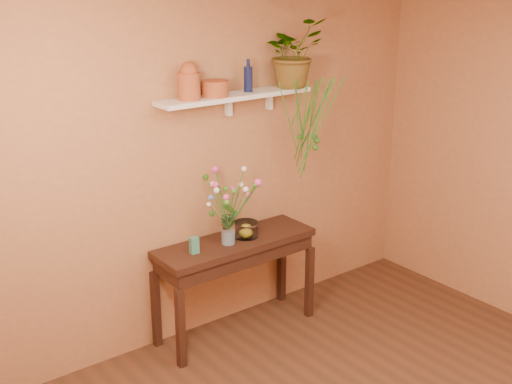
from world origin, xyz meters
The scene contains 13 objects.
room centered at (0.00, 0.00, 1.35)m, with size 4.04×4.04×2.70m.
sideboard centered at (-0.04, 1.77, 0.69)m, with size 1.32×0.43×0.80m.
wall_shelf centered at (0.06, 1.87, 1.92)m, with size 1.30×0.24×0.19m.
terracotta_jug centered at (-0.36, 1.87, 2.07)m, with size 0.19×0.19×0.27m.
terracotta_pot centered at (-0.14, 1.85, 2.00)m, with size 0.19×0.19×0.12m, color #9E4628.
blue_bottle centered at (0.17, 1.87, 2.04)m, with size 0.09×0.09×0.25m.
spider_plant centered at (0.59, 1.84, 2.21)m, with size 0.48×0.42×0.54m, color #296718.
plant_fronds centered at (0.64, 1.68, 1.62)m, with size 0.60×0.32×0.83m.
glass_vase centered at (-0.13, 1.74, 0.90)m, with size 0.11×0.11×0.22m.
bouquet centered at (-0.12, 1.73, 1.21)m, with size 0.44×0.55×0.50m.
glass_bowl centered at (0.07, 1.77, 0.86)m, with size 0.20×0.20×0.12m.
lemon centered at (0.06, 1.76, 0.85)m, with size 0.08×0.08×0.08m, color yellow.
carton centered at (-0.44, 1.74, 0.87)m, with size 0.06×0.05×0.13m, color #2D677D.
Camera 1 is at (-2.82, -2.16, 2.82)m, focal length 46.34 mm.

